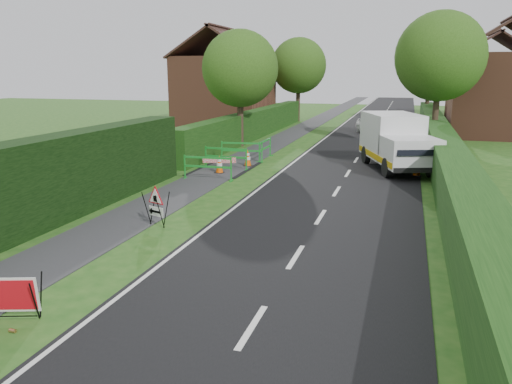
# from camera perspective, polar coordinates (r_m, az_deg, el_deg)

# --- Properties ---
(ground) EXTENTS (120.00, 120.00, 0.00)m
(ground) POSITION_cam_1_polar(r_m,az_deg,el_deg) (11.89, -8.48, -7.82)
(ground) COLOR #204F16
(ground) RESTS_ON ground
(road_surface) EXTENTS (6.00, 90.00, 0.02)m
(road_surface) POSITION_cam_1_polar(r_m,az_deg,el_deg) (45.23, 13.95, 7.72)
(road_surface) COLOR black
(road_surface) RESTS_ON ground
(footpath) EXTENTS (2.00, 90.00, 0.02)m
(footpath) POSITION_cam_1_polar(r_m,az_deg,el_deg) (45.85, 7.02, 8.09)
(footpath) COLOR #2D2D30
(footpath) RESTS_ON ground
(hedge_west_near) EXTENTS (1.10, 18.00, 2.50)m
(hedge_west_near) POSITION_cam_1_polar(r_m,az_deg,el_deg) (14.65, -26.54, -5.00)
(hedge_west_near) COLOR black
(hedge_west_near) RESTS_ON ground
(hedge_west_far) EXTENTS (1.00, 24.00, 1.80)m
(hedge_west_far) POSITION_cam_1_polar(r_m,az_deg,el_deg) (33.72, -0.24, 6.24)
(hedge_west_far) COLOR #14380F
(hedge_west_far) RESTS_ON ground
(hedge_east) EXTENTS (1.20, 50.00, 1.50)m
(hedge_east) POSITION_cam_1_polar(r_m,az_deg,el_deg) (26.38, 20.28, 3.33)
(hedge_east) COLOR #14380F
(hedge_east) RESTS_ON ground
(house_west) EXTENTS (7.50, 7.40, 7.88)m
(house_west) POSITION_cam_1_polar(r_m,az_deg,el_deg) (42.66, -3.57, 11.65)
(house_west) COLOR brown
(house_west) RESTS_ON ground
(house_east_a) EXTENTS (7.50, 7.40, 7.88)m
(house_east_a) POSITION_cam_1_polar(r_m,az_deg,el_deg) (38.49, 26.50, 10.08)
(house_east_a) COLOR brown
(house_east_a) RESTS_ON ground
(house_east_b) EXTENTS (7.50, 7.40, 7.88)m
(house_east_b) POSITION_cam_1_polar(r_m,az_deg,el_deg) (52.48, 25.18, 10.78)
(house_east_b) COLOR brown
(house_east_b) RESTS_ON ground
(tree_nw) EXTENTS (4.40, 4.40, 6.70)m
(tree_nw) POSITION_cam_1_polar(r_m,az_deg,el_deg) (29.52, -1.84, 13.91)
(tree_nw) COLOR #2D2116
(tree_nw) RESTS_ON ground
(tree_ne) EXTENTS (5.20, 5.20, 7.79)m
(tree_ne) POSITION_cam_1_polar(r_m,az_deg,el_deg) (32.02, 20.31, 14.32)
(tree_ne) COLOR #2D2116
(tree_ne) RESTS_ON ground
(tree_fw) EXTENTS (4.80, 4.80, 7.24)m
(tree_fw) POSITION_cam_1_polar(r_m,az_deg,el_deg) (44.97, 4.90, 14.19)
(tree_fw) COLOR #2D2116
(tree_fw) RESTS_ON ground
(tree_fe) EXTENTS (4.20, 4.20, 6.33)m
(tree_fe) POSITION_cam_1_polar(r_m,az_deg,el_deg) (47.99, 19.22, 12.74)
(tree_fe) COLOR #2D2116
(tree_fe) RESTS_ON ground
(red_rect_sign) EXTENTS (1.06, 0.83, 0.80)m
(red_rect_sign) POSITION_cam_1_polar(r_m,az_deg,el_deg) (9.97, -26.20, -10.59)
(red_rect_sign) COLOR black
(red_rect_sign) RESTS_ON ground
(triangle_sign) EXTENTS (0.88, 0.88, 1.01)m
(triangle_sign) POSITION_cam_1_polar(r_m,az_deg,el_deg) (14.38, -11.48, -1.23)
(triangle_sign) COLOR black
(triangle_sign) RESTS_ON ground
(works_van) EXTENTS (3.75, 5.73, 2.45)m
(works_van) POSITION_cam_1_polar(r_m,az_deg,el_deg) (23.39, 15.75, 5.68)
(works_van) COLOR silver
(works_van) RESTS_ON ground
(traffic_cone_0) EXTENTS (0.38, 0.38, 0.79)m
(traffic_cone_0) POSITION_cam_1_polar(r_m,az_deg,el_deg) (22.22, 17.94, 2.76)
(traffic_cone_0) COLOR black
(traffic_cone_0) RESTS_ON ground
(traffic_cone_1) EXTENTS (0.38, 0.38, 0.79)m
(traffic_cone_1) POSITION_cam_1_polar(r_m,az_deg,el_deg) (24.43, 17.43, 3.73)
(traffic_cone_1) COLOR black
(traffic_cone_1) RESTS_ON ground
(traffic_cone_2) EXTENTS (0.38, 0.38, 0.79)m
(traffic_cone_2) POSITION_cam_1_polar(r_m,az_deg,el_deg) (25.62, 16.20, 4.25)
(traffic_cone_2) COLOR black
(traffic_cone_2) RESTS_ON ground
(traffic_cone_3) EXTENTS (0.38, 0.38, 0.79)m
(traffic_cone_3) POSITION_cam_1_polar(r_m,az_deg,el_deg) (21.78, -4.21, 3.18)
(traffic_cone_3) COLOR black
(traffic_cone_3) RESTS_ON ground
(traffic_cone_4) EXTENTS (0.38, 0.38, 0.79)m
(traffic_cone_4) POSITION_cam_1_polar(r_m,az_deg,el_deg) (23.34, -0.95, 3.92)
(traffic_cone_4) COLOR black
(traffic_cone_4) RESTS_ON ground
(ped_barrier_0) EXTENTS (2.07, 0.43, 1.00)m
(ped_barrier_0) POSITION_cam_1_polar(r_m,az_deg,el_deg) (20.38, -5.55, 3.12)
(ped_barrier_0) COLOR #188726
(ped_barrier_0) RESTS_ON ground
(ped_barrier_1) EXTENTS (2.07, 0.44, 1.00)m
(ped_barrier_1) POSITION_cam_1_polar(r_m,az_deg,el_deg) (22.72, -3.48, 4.24)
(ped_barrier_1) COLOR #188726
(ped_barrier_1) RESTS_ON ground
(ped_barrier_2) EXTENTS (2.09, 0.63, 1.00)m
(ped_barrier_2) POSITION_cam_1_polar(r_m,az_deg,el_deg) (24.48, -1.64, 4.93)
(ped_barrier_2) COLOR #188726
(ped_barrier_2) RESTS_ON ground
(ped_barrier_3) EXTENTS (0.35, 2.06, 1.00)m
(ped_barrier_3) POSITION_cam_1_polar(r_m,az_deg,el_deg) (25.29, 1.04, 5.21)
(ped_barrier_3) COLOR #188726
(ped_barrier_3) RESTS_ON ground
(redwhite_plank) EXTENTS (1.46, 0.40, 0.25)m
(redwhite_plank) POSITION_cam_1_polar(r_m,az_deg,el_deg) (22.56, -4.19, 2.53)
(redwhite_plank) COLOR red
(redwhite_plank) RESTS_ON ground
(litter_can) EXTENTS (0.12, 0.07, 0.07)m
(litter_can) POSITION_cam_1_polar(r_m,az_deg,el_deg) (9.71, -26.04, -14.24)
(litter_can) COLOR #BF7F4C
(litter_can) RESTS_ON ground
(hatchback_car) EXTENTS (2.81, 4.21, 1.33)m
(hatchback_car) POSITION_cam_1_polar(r_m,az_deg,el_deg) (36.36, 13.14, 7.48)
(hatchback_car) COLOR white
(hatchback_car) RESTS_ON ground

